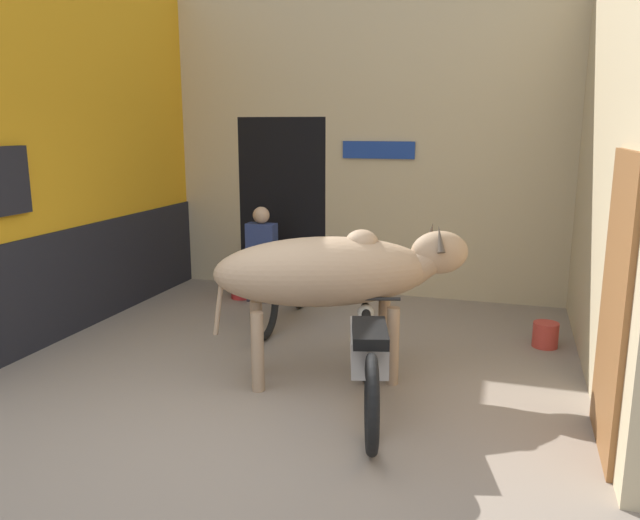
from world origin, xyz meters
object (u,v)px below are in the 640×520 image
(motorcycle_far, at_px, (284,284))
(plastic_stool, at_px, (241,282))
(motorcycle_near, at_px, (368,356))
(shopkeeper_seated, at_px, (261,251))
(bucket, at_px, (545,335))
(cow, at_px, (336,272))

(motorcycle_far, distance_m, plastic_stool, 1.25)
(motorcycle_far, bearing_deg, motorcycle_near, -53.76)
(motorcycle_far, xyz_separation_m, shopkeeper_seated, (-0.64, 0.85, 0.18))
(motorcycle_near, bearing_deg, bucket, 54.50)
(motorcycle_near, relative_size, plastic_stool, 4.69)
(cow, xyz_separation_m, motorcycle_near, (0.43, -0.55, -0.53))
(bucket, bearing_deg, cow, -142.04)
(cow, bearing_deg, motorcycle_far, 125.65)
(motorcycle_near, relative_size, motorcycle_far, 0.99)
(motorcycle_near, height_order, bucket, motorcycle_near)
(motorcycle_near, distance_m, motorcycle_far, 2.45)
(cow, distance_m, motorcycle_near, 0.88)
(plastic_stool, distance_m, bucket, 3.88)
(cow, relative_size, plastic_stool, 5.46)
(motorcycle_near, distance_m, shopkeeper_seated, 3.52)
(motorcycle_near, xyz_separation_m, plastic_stool, (-2.37, 2.79, -0.24))
(plastic_stool, height_order, bucket, plastic_stool)
(motorcycle_near, distance_m, plastic_stool, 3.66)
(cow, xyz_separation_m, motorcycle_far, (-1.02, 1.42, -0.53))
(plastic_stool, bearing_deg, motorcycle_near, -49.66)
(plastic_stool, bearing_deg, bucket, -11.62)
(motorcycle_near, relative_size, shopkeeper_seated, 1.58)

